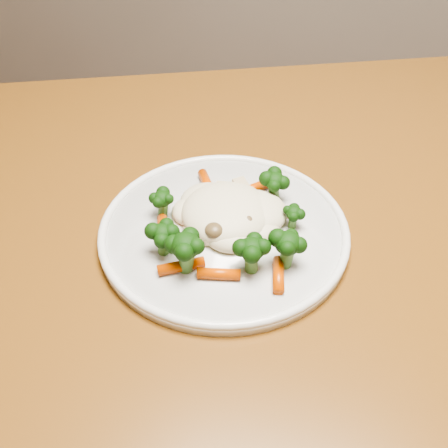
# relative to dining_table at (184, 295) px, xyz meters

# --- Properties ---
(dining_table) EXTENTS (1.46, 1.20, 0.75)m
(dining_table) POSITION_rel_dining_table_xyz_m (0.00, 0.00, 0.00)
(dining_table) COLOR brown
(dining_table) RESTS_ON ground
(plate) EXTENTS (0.29, 0.29, 0.01)m
(plate) POSITION_rel_dining_table_xyz_m (0.05, 0.02, 0.10)
(plate) COLOR white
(plate) RESTS_ON dining_table
(meal) EXTENTS (0.19, 0.19, 0.05)m
(meal) POSITION_rel_dining_table_xyz_m (0.05, 0.02, 0.13)
(meal) COLOR beige
(meal) RESTS_ON plate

